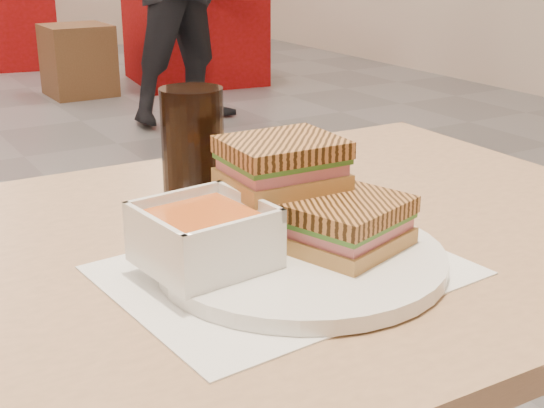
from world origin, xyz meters
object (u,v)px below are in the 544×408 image
soup_bowl (204,238)px  bg_table_1 (194,29)px  cola_glass (193,155)px  main_table (177,349)px  plate (301,259)px  bg_chair_1l (78,60)px  bg_chair_1r (239,52)px  panini_lower (349,224)px

soup_bowl → bg_table_1: bearing=64.6°
soup_bowl → cola_glass: 0.18m
main_table → plate: size_ratio=4.13×
soup_bowl → bg_chair_1l: size_ratio=0.26×
cola_glass → bg_table_1: bearing=64.5°
main_table → plate: plate is taller
cola_glass → bg_table_1: 5.07m
soup_bowl → bg_table_1: (2.25, 4.72, -0.40)m
plate → bg_chair_1r: plate is taller
bg_table_1 → bg_chair_1r: bg_table_1 is taller
panini_lower → bg_chair_1l: bearing=76.0°
plate → bg_chair_1l: (1.22, 4.67, -0.52)m
bg_table_1 → cola_glass: bearing=-115.5°
panini_lower → bg_chair_1r: size_ratio=0.30×
plate → bg_chair_1r: 5.23m
panini_lower → bg_table_1: size_ratio=0.14×
panini_lower → cola_glass: bearing=110.5°
cola_glass → bg_chair_1r: cola_glass is taller
main_table → bg_chair_1r: main_table is taller
main_table → panini_lower: panini_lower is taller
panini_lower → bg_table_1: (2.10, 4.76, -0.40)m
main_table → bg_chair_1l: size_ratio=2.49×
bg_chair_1l → bg_chair_1r: bearing=-4.0°
soup_bowl → cola_glass: (0.07, 0.16, 0.03)m
plate → soup_bowl: soup_bowl is taller
main_table → plate: (0.10, -0.10, 0.12)m
panini_lower → main_table: bearing=142.1°
soup_bowl → cola_glass: cola_glass is taller
main_table → bg_table_1: bg_table_1 is taller
cola_glass → bg_chair_1r: 5.09m
plate → cola_glass: 0.20m
soup_bowl → panini_lower: 0.15m
plate → bg_table_1: 5.22m
main_table → bg_chair_1r: bearing=60.3°
panini_lower → bg_table_1: bearing=66.2°
plate → soup_bowl: size_ratio=2.35×
bg_chair_1l → plate: bearing=-104.6°
panini_lower → bg_chair_1l: (1.17, 4.69, -0.55)m
main_table → cola_glass: 0.22m
cola_glass → main_table: bearing=-128.1°
plate → soup_bowl: 0.11m
main_table → panini_lower: size_ratio=8.70×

